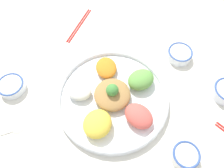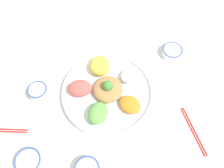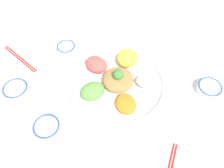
# 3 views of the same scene
# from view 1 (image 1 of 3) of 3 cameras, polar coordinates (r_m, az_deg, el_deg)

# --- Properties ---
(ground_plane) EXTENTS (2.40, 2.40, 0.00)m
(ground_plane) POSITION_cam_1_polar(r_m,az_deg,el_deg) (0.80, -2.51, -4.97)
(ground_plane) COLOR silver
(salad_platter) EXTENTS (0.41, 0.41, 0.10)m
(salad_platter) POSITION_cam_1_polar(r_m,az_deg,el_deg) (0.78, 0.29, -3.62)
(salad_platter) COLOR white
(salad_platter) RESTS_ON ground_plane
(sauce_bowl_red) EXTENTS (0.10, 0.10, 0.04)m
(sauce_bowl_red) POSITION_cam_1_polar(r_m,az_deg,el_deg) (0.89, -24.81, -0.45)
(sauce_bowl_red) COLOR white
(sauce_bowl_red) RESTS_ON ground_plane
(sauce_bowl_dark) EXTENTS (0.09, 0.09, 0.04)m
(sauce_bowl_dark) POSITION_cam_1_polar(r_m,az_deg,el_deg) (0.76, 18.56, -17.29)
(sauce_bowl_dark) COLOR white
(sauce_bowl_dark) RESTS_ON ground_plane
(rice_bowl_plain) EXTENTS (0.10, 0.10, 0.04)m
(rice_bowl_plain) POSITION_cam_1_polar(r_m,az_deg,el_deg) (0.93, 17.25, 7.52)
(rice_bowl_plain) COLOR white
(rice_bowl_plain) RESTS_ON ground_plane
(chopsticks_pair_near) EXTENTS (0.16, 0.16, 0.01)m
(chopsticks_pair_near) POSITION_cam_1_polar(r_m,az_deg,el_deg) (1.02, -8.60, 15.00)
(chopsticks_pair_near) COLOR red
(chopsticks_pair_near) RESTS_ON ground_plane
(serving_spoon_main) EXTENTS (0.04, 0.12, 0.01)m
(serving_spoon_main) POSITION_cam_1_polar(r_m,az_deg,el_deg) (0.84, -24.91, -11.02)
(serving_spoon_main) COLOR beige
(serving_spoon_main) RESTS_ON ground_plane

